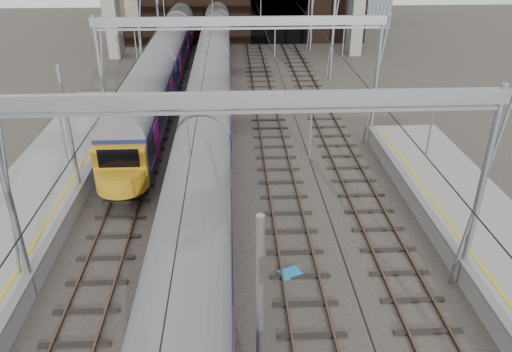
{
  "coord_description": "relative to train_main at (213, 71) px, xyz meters",
  "views": [
    {
      "loc": [
        -0.55,
        -7.12,
        12.61
      ],
      "look_at": [
        0.44,
        12.85,
        2.4
      ],
      "focal_mm": 35.0,
      "sensor_mm": 36.0,
      "label": 1
    }
  ],
  "objects": [
    {
      "name": "tracks",
      "position": [
        2.0,
        -15.52,
        -2.41
      ],
      "size": [
        14.4,
        80.0,
        0.22
      ],
      "color": "#4C3828",
      "rests_on": "ground"
    },
    {
      "name": "overhead_line",
      "position": [
        2.0,
        -9.04,
        4.13
      ],
      "size": [
        16.8,
        80.0,
        8.0
      ],
      "color": "gray",
      "rests_on": "ground"
    },
    {
      "name": "retaining_wall",
      "position": [
        3.4,
        21.41,
        1.9
      ],
      "size": [
        28.0,
        2.75,
        9.0
      ],
      "color": "black",
      "rests_on": "ground"
    },
    {
      "name": "train_main",
      "position": [
        0.0,
        0.0,
        0.0
      ],
      "size": [
        2.71,
        62.7,
        4.69
      ],
      "color": "black",
      "rests_on": "ground"
    },
    {
      "name": "train_second",
      "position": [
        -4.0,
        6.98,
        -0.04
      ],
      "size": [
        2.64,
        45.82,
        4.6
      ],
      "color": "black",
      "rests_on": "ground"
    },
    {
      "name": "equip_cover_b",
      "position": [
        3.61,
        -21.7,
        -2.38
      ],
      "size": [
        1.02,
        0.88,
        0.1
      ],
      "primitive_type": "cube",
      "rotation": [
        0.0,
        0.0,
        0.38
      ],
      "color": "#1A84C6",
      "rests_on": "ground"
    }
  ]
}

